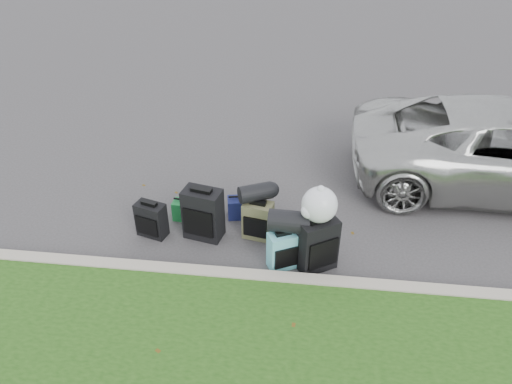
# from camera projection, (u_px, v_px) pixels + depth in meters

# --- Properties ---
(ground) EXTENTS (120.00, 120.00, 0.00)m
(ground) POSITION_uv_depth(u_px,v_px,m) (261.00, 233.00, 7.03)
(ground) COLOR #383535
(ground) RESTS_ON ground
(curb) EXTENTS (120.00, 0.18, 0.15)m
(curb) POSITION_uv_depth(u_px,v_px,m) (253.00, 278.00, 6.16)
(curb) COLOR #9E937F
(curb) RESTS_ON ground
(suv) EXTENTS (4.88, 2.33, 1.34)m
(suv) POSITION_uv_depth(u_px,v_px,m) (510.00, 148.00, 7.68)
(suv) COLOR #B7B7B2
(suv) RESTS_ON ground
(suitcase_small_black) EXTENTS (0.45, 0.33, 0.50)m
(suitcase_small_black) POSITION_uv_depth(u_px,v_px,m) (151.00, 220.00, 6.86)
(suitcase_small_black) COLOR black
(suitcase_small_black) RESTS_ON ground
(suitcase_large_black_left) EXTENTS (0.57, 0.41, 0.74)m
(suitcase_large_black_left) POSITION_uv_depth(u_px,v_px,m) (203.00, 214.00, 6.78)
(suitcase_large_black_left) COLOR black
(suitcase_large_black_left) RESTS_ON ground
(suitcase_olive) EXTENTS (0.44, 0.32, 0.54)m
(suitcase_olive) POSITION_uv_depth(u_px,v_px,m) (258.00, 220.00, 6.82)
(suitcase_olive) COLOR #48482C
(suitcase_olive) RESTS_ON ground
(suitcase_teal) EXTENTS (0.42, 0.36, 0.52)m
(suitcase_teal) POSITION_uv_depth(u_px,v_px,m) (283.00, 250.00, 6.31)
(suitcase_teal) COLOR teal
(suitcase_teal) RESTS_ON ground
(suitcase_large_black_right) EXTENTS (0.57, 0.50, 0.73)m
(suitcase_large_black_right) POSITION_uv_depth(u_px,v_px,m) (317.00, 244.00, 6.25)
(suitcase_large_black_right) COLOR black
(suitcase_large_black_right) RESTS_ON ground
(tote_green) EXTENTS (0.28, 0.23, 0.29)m
(tote_green) POSITION_uv_depth(u_px,v_px,m) (183.00, 210.00, 7.23)
(tote_green) COLOR #197433
(tote_green) RESTS_ON ground
(tote_navy) EXTENTS (0.33, 0.28, 0.31)m
(tote_navy) POSITION_uv_depth(u_px,v_px,m) (238.00, 208.00, 7.26)
(tote_navy) COLOR #171D50
(tote_navy) RESTS_ON ground
(duffel_left) EXTENTS (0.51, 0.41, 0.24)m
(duffel_left) POSITION_uv_depth(u_px,v_px,m) (256.00, 193.00, 6.68)
(duffel_left) COLOR black
(duffel_left) RESTS_ON suitcase_olive
(duffel_right) EXTENTS (0.52, 0.31, 0.29)m
(duffel_right) POSITION_uv_depth(u_px,v_px,m) (289.00, 222.00, 6.15)
(duffel_right) COLOR black
(duffel_right) RESTS_ON suitcase_teal
(trash_bag) EXTENTS (0.44, 0.44, 0.44)m
(trash_bag) POSITION_uv_depth(u_px,v_px,m) (320.00, 205.00, 5.96)
(trash_bag) COLOR white
(trash_bag) RESTS_ON suitcase_large_black_right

